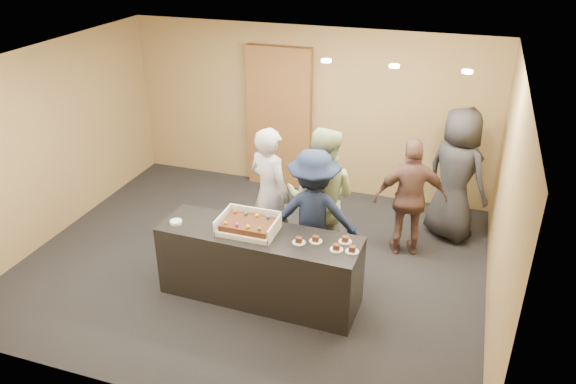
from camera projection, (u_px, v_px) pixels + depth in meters
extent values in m
plane|color=black|center=(254.00, 261.00, 7.59)|extent=(6.00, 6.00, 0.00)
plane|color=white|center=(247.00, 63.00, 6.39)|extent=(6.00, 6.00, 0.00)
cube|color=#A2854E|center=(308.00, 110.00, 9.11)|extent=(6.00, 0.04, 2.70)
cube|color=#A2854E|center=(143.00, 283.00, 4.87)|extent=(6.00, 0.04, 2.70)
cube|color=#A2854E|center=(52.00, 143.00, 7.84)|extent=(0.04, 5.00, 2.70)
cube|color=#A2854E|center=(505.00, 206.00, 6.14)|extent=(0.04, 5.00, 2.70)
cube|color=black|center=(260.00, 266.00, 6.70)|extent=(2.42, 0.77, 0.90)
cube|color=brown|center=(279.00, 119.00, 9.24)|extent=(1.08, 0.15, 2.37)
cube|color=white|center=(248.00, 229.00, 6.53)|extent=(0.65, 0.46, 0.06)
cube|color=white|center=(222.00, 220.00, 6.59)|extent=(0.02, 0.46, 0.18)
cube|color=white|center=(275.00, 229.00, 6.41)|extent=(0.02, 0.46, 0.18)
cube|color=white|center=(255.00, 215.00, 6.69)|extent=(0.65, 0.02, 0.20)
cube|color=#3E1B0E|center=(248.00, 224.00, 6.50)|extent=(0.58, 0.40, 0.07)
sphere|color=#CC4618|center=(235.00, 212.00, 6.65)|extent=(0.04, 0.04, 0.04)
sphere|color=#178A29|center=(246.00, 214.00, 6.61)|extent=(0.04, 0.04, 0.04)
sphere|color=yellow|center=(257.00, 215.00, 6.57)|extent=(0.04, 0.04, 0.04)
sphere|color=blue|center=(268.00, 217.00, 6.53)|extent=(0.04, 0.04, 0.04)
sphere|color=orange|center=(226.00, 223.00, 6.42)|extent=(0.04, 0.04, 0.04)
sphere|color=#BC289F|center=(237.00, 225.00, 6.38)|extent=(0.04, 0.04, 0.04)
sphere|color=yellow|center=(248.00, 227.00, 6.34)|extent=(0.04, 0.04, 0.04)
sphere|color=green|center=(260.00, 229.00, 6.30)|extent=(0.04, 0.04, 0.04)
cylinder|color=white|center=(176.00, 222.00, 6.70)|extent=(0.14, 0.14, 0.04)
cylinder|color=white|center=(299.00, 242.00, 6.31)|extent=(0.15, 0.15, 0.01)
cube|color=#3E1B0E|center=(299.00, 240.00, 6.30)|extent=(0.07, 0.06, 0.06)
cylinder|color=white|center=(316.00, 241.00, 6.34)|extent=(0.15, 0.15, 0.01)
cube|color=#3E1B0E|center=(316.00, 239.00, 6.32)|extent=(0.07, 0.06, 0.06)
cylinder|color=white|center=(336.00, 249.00, 6.18)|extent=(0.15, 0.15, 0.01)
cube|color=#3E1B0E|center=(337.00, 247.00, 6.17)|extent=(0.07, 0.06, 0.06)
cylinder|color=white|center=(345.00, 242.00, 6.33)|extent=(0.15, 0.15, 0.01)
cube|color=#3E1B0E|center=(345.00, 239.00, 6.31)|extent=(0.07, 0.06, 0.06)
cylinder|color=white|center=(352.00, 251.00, 6.15)|extent=(0.15, 0.15, 0.01)
cube|color=#3E1B0E|center=(352.00, 249.00, 6.13)|extent=(0.07, 0.06, 0.06)
imported|color=#AFAEB3|center=(270.00, 194.00, 7.36)|extent=(0.80, 0.68, 1.84)
imported|color=#94A877|center=(321.00, 199.00, 7.15)|extent=(0.94, 0.73, 1.92)
imported|color=#16203B|center=(313.00, 216.00, 6.93)|extent=(1.24, 0.87, 1.74)
imported|color=brown|center=(410.00, 198.00, 7.45)|extent=(1.05, 0.67, 1.66)
imported|color=#242529|center=(456.00, 175.00, 7.80)|extent=(1.13, 1.03, 1.93)
cylinder|color=#FFEAC6|center=(326.00, 61.00, 6.60)|extent=(0.12, 0.12, 0.03)
cylinder|color=#FFEAC6|center=(394.00, 66.00, 6.37)|extent=(0.12, 0.12, 0.03)
cylinder|color=#FFEAC6|center=(467.00, 72.00, 6.14)|extent=(0.12, 0.12, 0.03)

